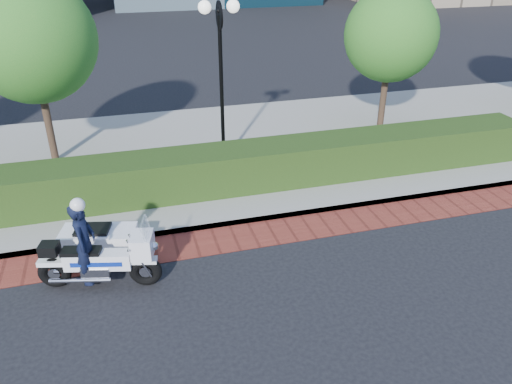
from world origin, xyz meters
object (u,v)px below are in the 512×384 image
object	(u,v)px
lamppost	(221,59)
tree_b	(31,39)
tree_c	(391,35)
police_motorcycle	(97,247)

from	to	relation	value
lamppost	tree_b	xyz separation A→B (m)	(-4.50, 1.30, 0.48)
tree_c	police_motorcycle	xyz separation A→B (m)	(-8.83, -5.55, -2.42)
lamppost	tree_b	bearing A→B (deg)	163.89
tree_b	tree_c	world-z (taller)	tree_b
lamppost	tree_c	xyz separation A→B (m)	(5.50, 1.30, 0.09)
lamppost	police_motorcycle	distance (m)	5.88
tree_b	tree_c	distance (m)	10.01
police_motorcycle	lamppost	bearing A→B (deg)	65.90
lamppost	tree_c	distance (m)	5.65
lamppost	tree_c	size ratio (longest dim) A/B	0.98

